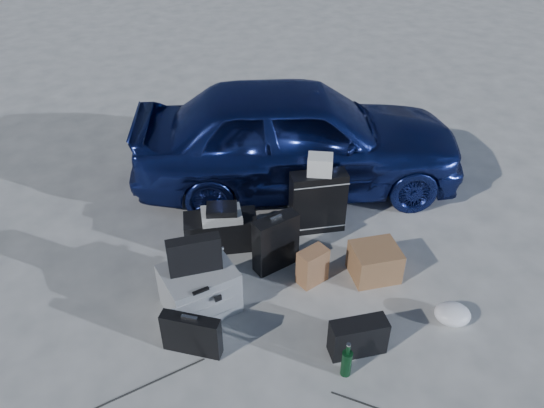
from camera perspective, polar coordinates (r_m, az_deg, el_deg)
The scene contains 16 objects.
ground at distance 4.67m, azimuth 0.63°, elevation -12.81°, with size 60.00×60.00×0.00m, color beige.
car at distance 6.05m, azimuth 2.79°, elevation 7.36°, with size 1.49×3.70×1.26m, color navy.
pelican_case at distance 4.70m, azimuth -7.79°, elevation -9.02°, with size 0.60×0.49×0.43m, color #949698.
laptop_bag at distance 4.44m, azimuth -8.35°, elevation -5.44°, with size 0.44×0.11×0.33m, color black.
briefcase at distance 4.39m, azimuth -8.65°, elevation -13.71°, with size 0.48×0.11×0.38m, color black.
suitcase_left at distance 5.01m, azimuth 0.42°, elevation -4.17°, with size 0.44×0.16×0.57m, color black.
suitcase_right at distance 5.46m, azimuth 4.94°, elevation 0.22°, with size 0.57×0.20×0.68m, color black.
white_carton at distance 5.23m, azimuth 5.19°, elevation 4.22°, with size 0.24×0.19×0.19m, color silver.
duffel_bag at distance 5.33m, azimuth -5.51°, elevation -2.96°, with size 0.72×0.31×0.36m, color black.
flat_box_white at distance 5.19m, azimuth -5.46°, elevation -1.20°, with size 0.39×0.29×0.07m, color silver.
flat_box_black at distance 5.16m, azimuth -5.43°, elevation -0.56°, with size 0.30×0.21×0.06m, color black.
kraft_bag at distance 4.93m, azimuth 4.39°, elevation -6.70°, with size 0.27×0.16×0.36m, color #A26946.
cardboard_box at distance 5.08m, azimuth 10.97°, elevation -6.13°, with size 0.43×0.37×0.32m, color brown.
plastic_bag at distance 4.88m, azimuth 18.83°, elevation -11.14°, with size 0.31×0.26×0.17m, color white.
messenger_bag at distance 4.42m, azimuth 9.24°, elevation -13.95°, with size 0.46×0.17×0.32m, color black.
green_bottle at distance 4.26m, azimuth 8.05°, elevation -16.24°, with size 0.08×0.08×0.33m, color black.
Camera 1 is at (-0.71, -3.01, 3.49)m, focal length 35.00 mm.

